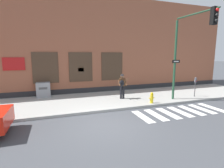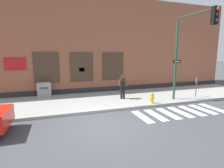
{
  "view_description": "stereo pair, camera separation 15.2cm",
  "coord_description": "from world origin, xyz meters",
  "px_view_note": "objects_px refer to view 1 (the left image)",
  "views": [
    {
      "loc": [
        -2.24,
        -7.29,
        3.18
      ],
      "look_at": [
        1.01,
        2.0,
        1.54
      ],
      "focal_mm": 28.0,
      "sensor_mm": 36.0,
      "label": 1
    },
    {
      "loc": [
        -2.1,
        -7.34,
        3.18
      ],
      "look_at": [
        1.01,
        2.0,
        1.54
      ],
      "focal_mm": 28.0,
      "sensor_mm": 36.0,
      "label": 2
    }
  ],
  "objects_px": {
    "utility_box": "(43,90)",
    "fire_hydrant": "(152,98)",
    "busker": "(122,85)",
    "traffic_light": "(189,43)",
    "parking_meter": "(195,84)"
  },
  "relations": [
    {
      "from": "busker",
      "to": "traffic_light",
      "type": "distance_m",
      "value": 4.93
    },
    {
      "from": "utility_box",
      "to": "fire_hydrant",
      "type": "height_order",
      "value": "utility_box"
    },
    {
      "from": "busker",
      "to": "parking_meter",
      "type": "height_order",
      "value": "busker"
    },
    {
      "from": "busker",
      "to": "traffic_light",
      "type": "xyz_separation_m",
      "value": [
        3.34,
        -2.34,
        2.76
      ]
    },
    {
      "from": "utility_box",
      "to": "fire_hydrant",
      "type": "distance_m",
      "value": 7.7
    },
    {
      "from": "busker",
      "to": "fire_hydrant",
      "type": "height_order",
      "value": "busker"
    },
    {
      "from": "parking_meter",
      "to": "utility_box",
      "type": "xyz_separation_m",
      "value": [
        -10.52,
        3.54,
        -0.41
      ]
    },
    {
      "from": "busker",
      "to": "utility_box",
      "type": "relative_size",
      "value": 1.62
    },
    {
      "from": "fire_hydrant",
      "to": "busker",
      "type": "bearing_deg",
      "value": 128.57
    },
    {
      "from": "fire_hydrant",
      "to": "traffic_light",
      "type": "bearing_deg",
      "value": -18.53
    },
    {
      "from": "busker",
      "to": "traffic_light",
      "type": "relative_size",
      "value": 0.32
    },
    {
      "from": "traffic_light",
      "to": "utility_box",
      "type": "relative_size",
      "value": 5.12
    },
    {
      "from": "traffic_light",
      "to": "fire_hydrant",
      "type": "distance_m",
      "value": 4.0
    },
    {
      "from": "traffic_light",
      "to": "utility_box",
      "type": "distance_m",
      "value": 10.28
    },
    {
      "from": "traffic_light",
      "to": "parking_meter",
      "type": "distance_m",
      "value": 3.63
    }
  ]
}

